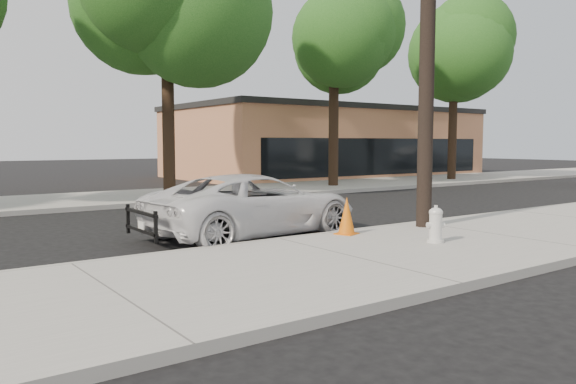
{
  "coord_description": "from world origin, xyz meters",
  "views": [
    {
      "loc": [
        -6.27,
        -11.22,
        2.05
      ],
      "look_at": [
        0.67,
        -1.48,
        1.0
      ],
      "focal_mm": 35.0,
      "sensor_mm": 36.0,
      "label": 1
    }
  ],
  "objects_px": {
    "fire_hydrant": "(436,226)",
    "traffic_cone": "(347,216)",
    "police_cruiser": "(254,205)",
    "utility_pole": "(428,23)"
  },
  "relations": [
    {
      "from": "utility_pole",
      "to": "fire_hydrant",
      "type": "height_order",
      "value": "utility_pole"
    },
    {
      "from": "fire_hydrant",
      "to": "traffic_cone",
      "type": "bearing_deg",
      "value": 138.01
    },
    {
      "from": "utility_pole",
      "to": "fire_hydrant",
      "type": "relative_size",
      "value": 13.44
    },
    {
      "from": "fire_hydrant",
      "to": "traffic_cone",
      "type": "height_order",
      "value": "traffic_cone"
    },
    {
      "from": "utility_pole",
      "to": "traffic_cone",
      "type": "distance_m",
      "value": 4.7
    },
    {
      "from": "police_cruiser",
      "to": "fire_hydrant",
      "type": "xyz_separation_m",
      "value": [
        1.92,
        -3.45,
        -0.21
      ]
    },
    {
      "from": "fire_hydrant",
      "to": "traffic_cone",
      "type": "xyz_separation_m",
      "value": [
        -0.74,
        1.72,
        0.05
      ]
    },
    {
      "from": "utility_pole",
      "to": "fire_hydrant",
      "type": "xyz_separation_m",
      "value": [
        -1.41,
        -1.52,
        -4.22
      ]
    },
    {
      "from": "police_cruiser",
      "to": "traffic_cone",
      "type": "bearing_deg",
      "value": -151.93
    },
    {
      "from": "utility_pole",
      "to": "traffic_cone",
      "type": "xyz_separation_m",
      "value": [
        -2.15,
        0.2,
        -4.17
      ]
    }
  ]
}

